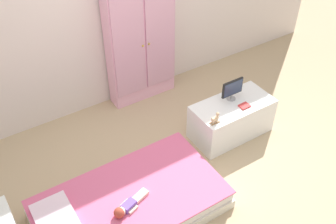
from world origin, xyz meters
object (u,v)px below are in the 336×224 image
object	(u,v)px
wardrobe	(141,40)
tv_monitor	(232,89)
bed	(131,204)
rocking_horse_toy	(216,118)
book_red	(244,106)
tv_stand	(231,119)
doll	(125,208)

from	to	relation	value
wardrobe	tv_monitor	distance (m)	1.23
bed	rocking_horse_toy	world-z (taller)	rocking_horse_toy
bed	wardrobe	size ratio (longest dim) A/B	1.07
bed	rocking_horse_toy	xyz separation A→B (m)	(1.12, 0.21, 0.38)
tv_monitor	book_red	size ratio (longest dim) A/B	2.33
tv_stand	bed	bearing A→B (deg)	-166.52
rocking_horse_toy	doll	bearing A→B (deg)	-165.04
doll	book_red	bearing A→B (deg)	12.56
tv_monitor	rocking_horse_toy	bearing A→B (deg)	-150.70
wardrobe	book_red	bearing A→B (deg)	-66.88
wardrobe	rocking_horse_toy	distance (m)	1.35
doll	tv_stand	distance (m)	1.65
wardrobe	rocking_horse_toy	xyz separation A→B (m)	(0.12, -1.31, -0.31)
doll	wardrobe	world-z (taller)	wardrobe
book_red	doll	bearing A→B (deg)	-167.44
bed	doll	distance (m)	0.22
rocking_horse_toy	bed	bearing A→B (deg)	-169.30
book_red	bed	bearing A→B (deg)	-170.73
rocking_horse_toy	book_red	bearing A→B (deg)	5.47
doll	book_red	world-z (taller)	book_red
doll	book_red	distance (m)	1.69
wardrobe	tv_stand	size ratio (longest dim) A/B	1.76
doll	rocking_horse_toy	xyz separation A→B (m)	(1.22, 0.33, 0.23)
bed	wardrobe	distance (m)	1.95
doll	rocking_horse_toy	bearing A→B (deg)	14.96
bed	book_red	size ratio (longest dim) A/B	15.07
wardrobe	book_red	world-z (taller)	wardrobe
doll	rocking_horse_toy	distance (m)	1.28
tv_stand	tv_monitor	distance (m)	0.37
tv_stand	book_red	bearing A→B (deg)	-56.36
rocking_horse_toy	wardrobe	bearing A→B (deg)	95.11
tv_stand	tv_monitor	size ratio (longest dim) A/B	3.43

